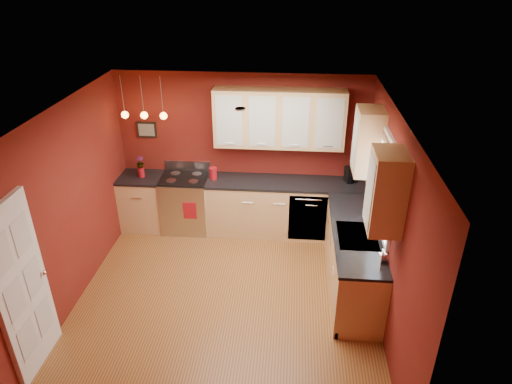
# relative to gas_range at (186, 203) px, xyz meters

# --- Properties ---
(floor) EXTENTS (4.20, 4.20, 0.00)m
(floor) POSITION_rel_gas_range_xyz_m (0.92, -1.80, -0.48)
(floor) COLOR #97622B
(floor) RESTS_ON ground
(ceiling) EXTENTS (4.00, 4.20, 0.02)m
(ceiling) POSITION_rel_gas_range_xyz_m (0.92, -1.80, 2.12)
(ceiling) COLOR silver
(ceiling) RESTS_ON wall_back
(wall_back) EXTENTS (4.00, 0.02, 2.60)m
(wall_back) POSITION_rel_gas_range_xyz_m (0.92, 0.30, 0.82)
(wall_back) COLOR maroon
(wall_back) RESTS_ON floor
(wall_front) EXTENTS (4.00, 0.02, 2.60)m
(wall_front) POSITION_rel_gas_range_xyz_m (0.92, -3.90, 0.82)
(wall_front) COLOR maroon
(wall_front) RESTS_ON floor
(wall_left) EXTENTS (0.02, 4.20, 2.60)m
(wall_left) POSITION_rel_gas_range_xyz_m (-1.08, -1.80, 0.82)
(wall_left) COLOR maroon
(wall_left) RESTS_ON floor
(wall_right) EXTENTS (0.02, 4.20, 2.60)m
(wall_right) POSITION_rel_gas_range_xyz_m (2.92, -1.80, 0.82)
(wall_right) COLOR maroon
(wall_right) RESTS_ON floor
(base_cabinets_back_left) EXTENTS (0.70, 0.60, 0.90)m
(base_cabinets_back_left) POSITION_rel_gas_range_xyz_m (-0.73, -0.00, -0.03)
(base_cabinets_back_left) COLOR tan
(base_cabinets_back_left) RESTS_ON floor
(base_cabinets_back_right) EXTENTS (2.54, 0.60, 0.90)m
(base_cabinets_back_right) POSITION_rel_gas_range_xyz_m (1.65, -0.00, -0.03)
(base_cabinets_back_right) COLOR tan
(base_cabinets_back_right) RESTS_ON floor
(base_cabinets_right) EXTENTS (0.60, 2.10, 0.90)m
(base_cabinets_right) POSITION_rel_gas_range_xyz_m (2.62, -1.35, -0.03)
(base_cabinets_right) COLOR tan
(base_cabinets_right) RESTS_ON floor
(counter_back_left) EXTENTS (0.70, 0.62, 0.04)m
(counter_back_left) POSITION_rel_gas_range_xyz_m (-0.73, -0.00, 0.44)
(counter_back_left) COLOR black
(counter_back_left) RESTS_ON base_cabinets_back_left
(counter_back_right) EXTENTS (2.54, 0.62, 0.04)m
(counter_back_right) POSITION_rel_gas_range_xyz_m (1.65, -0.00, 0.44)
(counter_back_right) COLOR black
(counter_back_right) RESTS_ON base_cabinets_back_right
(counter_right) EXTENTS (0.62, 2.10, 0.04)m
(counter_right) POSITION_rel_gas_range_xyz_m (2.62, -1.35, 0.44)
(counter_right) COLOR black
(counter_right) RESTS_ON base_cabinets_right
(gas_range) EXTENTS (0.76, 0.64, 1.11)m
(gas_range) POSITION_rel_gas_range_xyz_m (0.00, 0.00, 0.00)
(gas_range) COLOR #B6B6BB
(gas_range) RESTS_ON floor
(dishwasher_front) EXTENTS (0.60, 0.02, 0.80)m
(dishwasher_front) POSITION_rel_gas_range_xyz_m (2.02, -0.29, -0.03)
(dishwasher_front) COLOR #B6B6BB
(dishwasher_front) RESTS_ON base_cabinets_back_right
(sink) EXTENTS (0.50, 0.70, 0.33)m
(sink) POSITION_rel_gas_range_xyz_m (2.62, -1.50, 0.43)
(sink) COLOR gray
(sink) RESTS_ON counter_right
(window) EXTENTS (0.06, 1.02, 1.22)m
(window) POSITION_rel_gas_range_xyz_m (2.89, -1.50, 1.21)
(window) COLOR white
(window) RESTS_ON wall_right
(door_left_wall) EXTENTS (0.12, 0.82, 2.05)m
(door_left_wall) POSITION_rel_gas_range_xyz_m (-1.05, -3.00, 0.54)
(door_left_wall) COLOR white
(door_left_wall) RESTS_ON floor
(upper_cabinets_back) EXTENTS (2.00, 0.35, 0.90)m
(upper_cabinets_back) POSITION_rel_gas_range_xyz_m (1.52, 0.12, 1.47)
(upper_cabinets_back) COLOR tan
(upper_cabinets_back) RESTS_ON wall_back
(upper_cabinets_right) EXTENTS (0.35, 1.95, 0.90)m
(upper_cabinets_right) POSITION_rel_gas_range_xyz_m (2.75, -1.48, 1.47)
(upper_cabinets_right) COLOR tan
(upper_cabinets_right) RESTS_ON wall_right
(wall_picture) EXTENTS (0.32, 0.03, 0.26)m
(wall_picture) POSITION_rel_gas_range_xyz_m (-0.63, 0.28, 1.17)
(wall_picture) COLOR black
(wall_picture) RESTS_ON wall_back
(pendant_lights) EXTENTS (0.71, 0.11, 0.66)m
(pendant_lights) POSITION_rel_gas_range_xyz_m (-0.53, -0.05, 1.53)
(pendant_lights) COLOR gray
(pendant_lights) RESTS_ON ceiling
(red_canister) EXTENTS (0.13, 0.13, 0.19)m
(red_canister) POSITION_rel_gas_range_xyz_m (0.48, 0.01, 0.56)
(red_canister) COLOR maroon
(red_canister) RESTS_ON counter_back_right
(red_vase) EXTENTS (0.10, 0.10, 0.17)m
(red_vase) POSITION_rel_gas_range_xyz_m (-0.71, -0.01, 0.54)
(red_vase) COLOR maroon
(red_vase) RESTS_ON counter_back_left
(flowers) EXTENTS (0.15, 0.15, 0.21)m
(flowers) POSITION_rel_gas_range_xyz_m (-0.71, -0.01, 0.71)
(flowers) COLOR maroon
(flowers) RESTS_ON red_vase
(coffee_maker) EXTENTS (0.22, 0.22, 0.26)m
(coffee_maker) POSITION_rel_gas_range_xyz_m (2.68, 0.10, 0.58)
(coffee_maker) COLOR black
(coffee_maker) RESTS_ON counter_back_right
(soap_pump) EXTENTS (0.10, 0.10, 0.17)m
(soap_pump) POSITION_rel_gas_range_xyz_m (2.84, -2.05, 0.54)
(soap_pump) COLOR white
(soap_pump) RESTS_ON counter_right
(dish_towel) EXTENTS (0.21, 0.01, 0.29)m
(dish_towel) POSITION_rel_gas_range_xyz_m (0.13, -0.33, 0.04)
(dish_towel) COLOR maroon
(dish_towel) RESTS_ON gas_range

